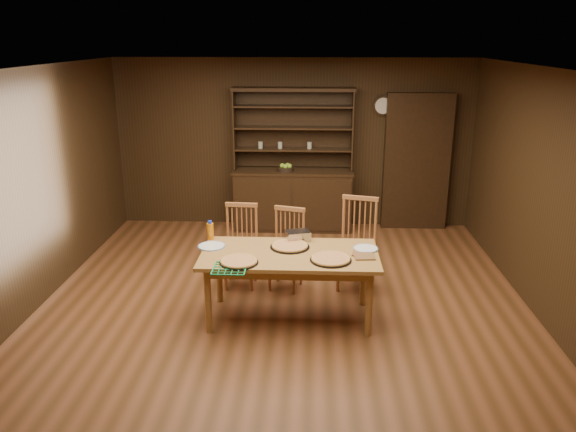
{
  "coord_description": "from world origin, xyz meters",
  "views": [
    {
      "loc": [
        0.3,
        -5.65,
        2.91
      ],
      "look_at": [
        0.03,
        0.4,
        0.96
      ],
      "focal_mm": 35.0,
      "sensor_mm": 36.0,
      "label": 1
    }
  ],
  "objects_px": {
    "chair_left": "(241,242)",
    "juice_bottle": "(210,231)",
    "china_hutch": "(293,192)",
    "dining_table": "(290,260)",
    "chair_right": "(357,240)",
    "chair_center": "(287,246)"
  },
  "relations": [
    {
      "from": "dining_table",
      "to": "chair_left",
      "type": "relative_size",
      "value": 1.84
    },
    {
      "from": "chair_left",
      "to": "juice_bottle",
      "type": "distance_m",
      "value": 0.64
    },
    {
      "from": "dining_table",
      "to": "chair_center",
      "type": "xyz_separation_m",
      "value": [
        -0.06,
        0.82,
        -0.15
      ]
    },
    {
      "from": "dining_table",
      "to": "chair_right",
      "type": "distance_m",
      "value": 1.16
    },
    {
      "from": "china_hutch",
      "to": "chair_left",
      "type": "relative_size",
      "value": 2.17
    },
    {
      "from": "chair_center",
      "to": "juice_bottle",
      "type": "bearing_deg",
      "value": -136.38
    },
    {
      "from": "china_hutch",
      "to": "chair_left",
      "type": "xyz_separation_m",
      "value": [
        -0.55,
        -2.1,
        -0.07
      ]
    },
    {
      "from": "chair_center",
      "to": "juice_bottle",
      "type": "xyz_separation_m",
      "value": [
        -0.84,
        -0.44,
        0.33
      ]
    },
    {
      "from": "chair_left",
      "to": "chair_center",
      "type": "height_order",
      "value": "chair_left"
    },
    {
      "from": "chair_left",
      "to": "juice_bottle",
      "type": "relative_size",
      "value": 4.7
    },
    {
      "from": "dining_table",
      "to": "china_hutch",
      "type": "bearing_deg",
      "value": 91.46
    },
    {
      "from": "china_hutch",
      "to": "dining_table",
      "type": "relative_size",
      "value": 1.18
    },
    {
      "from": "chair_left",
      "to": "china_hutch",
      "type": "bearing_deg",
      "value": 78.37
    },
    {
      "from": "dining_table",
      "to": "chair_right",
      "type": "bearing_deg",
      "value": 48.14
    },
    {
      "from": "china_hutch",
      "to": "chair_left",
      "type": "bearing_deg",
      "value": -104.65
    },
    {
      "from": "china_hutch",
      "to": "juice_bottle",
      "type": "xyz_separation_m",
      "value": [
        -0.82,
        -2.59,
        0.25
      ]
    },
    {
      "from": "chair_center",
      "to": "chair_right",
      "type": "distance_m",
      "value": 0.84
    },
    {
      "from": "chair_left",
      "to": "juice_bottle",
      "type": "height_order",
      "value": "chair_left"
    },
    {
      "from": "dining_table",
      "to": "chair_center",
      "type": "relative_size",
      "value": 1.89
    },
    {
      "from": "dining_table",
      "to": "chair_right",
      "type": "relative_size",
      "value": 1.67
    },
    {
      "from": "chair_left",
      "to": "juice_bottle",
      "type": "bearing_deg",
      "value": -116.38
    },
    {
      "from": "china_hutch",
      "to": "chair_right",
      "type": "bearing_deg",
      "value": -68.0
    }
  ]
}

